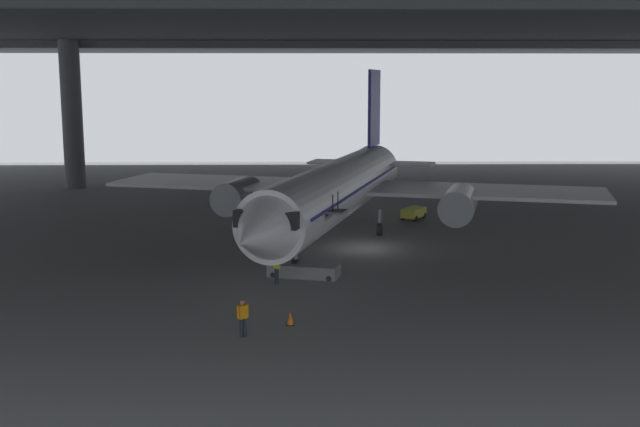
% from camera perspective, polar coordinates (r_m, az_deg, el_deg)
% --- Properties ---
extents(ground_plane, '(110.00, 110.00, 0.00)m').
position_cam_1_polar(ground_plane, '(49.51, 3.07, -2.57)').
color(ground_plane, slate).
extents(hangar_structure, '(121.00, 99.00, 15.86)m').
position_cam_1_polar(hangar_structure, '(62.33, 2.13, 14.01)').
color(hangar_structure, '#4C4F54').
rests_on(hangar_structure, ground_plane).
extents(airplane_main, '(35.82, 36.31, 11.54)m').
position_cam_1_polar(airplane_main, '(51.52, 1.34, 1.83)').
color(airplane_main, white).
rests_on(airplane_main, ground_plane).
extents(boarding_stairs, '(4.44, 2.50, 4.67)m').
position_cam_1_polar(boarding_stairs, '(42.13, -1.10, -3.71)').
color(boarding_stairs, slate).
rests_on(boarding_stairs, ground_plane).
extents(crew_worker_near_nose, '(0.46, 0.39, 1.60)m').
position_cam_1_polar(crew_worker_near_nose, '(32.38, -5.74, -7.56)').
color(crew_worker_near_nose, '#232838').
rests_on(crew_worker_near_nose, ground_plane).
extents(crew_worker_by_stairs, '(0.37, 0.49, 1.71)m').
position_cam_1_polar(crew_worker_by_stairs, '(40.52, -3.24, -3.91)').
color(crew_worker_by_stairs, '#232838').
rests_on(crew_worker_by_stairs, ground_plane).
extents(traffic_cone_orange, '(0.36, 0.36, 0.60)m').
position_cam_1_polar(traffic_cone_orange, '(33.95, -2.21, -7.79)').
color(traffic_cone_orange, black).
rests_on(traffic_cone_orange, ground_plane).
extents(baggage_tug, '(2.22, 2.50, 0.90)m').
position_cam_1_polar(baggage_tug, '(60.20, 6.96, 0.07)').
color(baggage_tug, yellow).
rests_on(baggage_tug, ground_plane).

